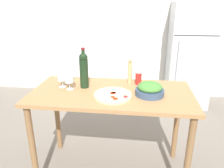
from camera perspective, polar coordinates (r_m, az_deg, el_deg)
wall_back at (r=4.06m, az=3.88°, el=15.23°), size 6.40×0.08×2.60m
refrigerator at (r=3.86m, az=19.51°, el=6.98°), size 0.67×0.64×1.69m
prep_counter at (r=2.06m, az=-0.13°, el=-5.08°), size 1.47×0.74×0.91m
wine_bottle at (r=2.07m, az=-7.37°, el=3.79°), size 0.08×0.08×0.38m
wine_glass_near at (r=2.07m, az=-11.12°, el=1.18°), size 0.08×0.08×0.14m
wine_glass_far at (r=2.13m, az=-12.97°, el=1.67°), size 0.08×0.08×0.14m
pepper_mill at (r=2.19m, az=4.69°, el=3.24°), size 0.05×0.05×0.25m
salad_bowl at (r=1.94m, az=9.84°, el=-1.38°), size 0.25×0.25×0.12m
homemade_pizza at (r=1.89m, az=0.19°, el=-2.92°), size 0.33×0.33×0.03m
salt_canister at (r=2.18m, az=6.92°, el=1.62°), size 0.06×0.06×0.13m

